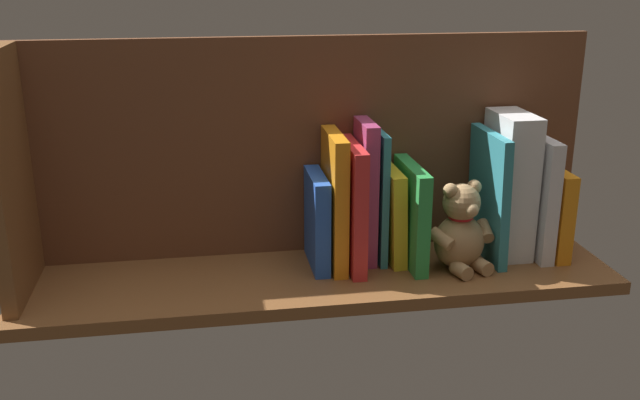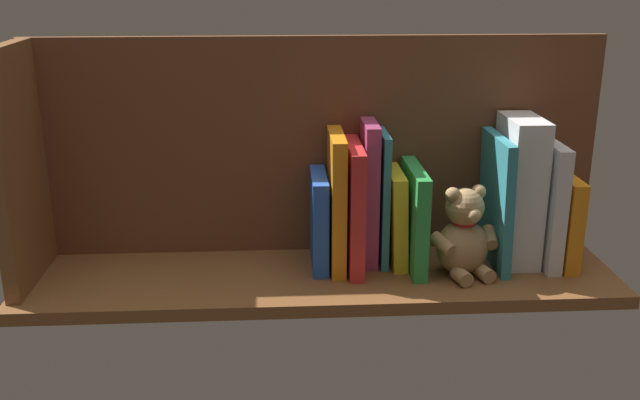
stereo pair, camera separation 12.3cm
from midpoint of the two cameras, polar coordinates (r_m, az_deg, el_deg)
ground_plane at (r=128.36cm, az=2.76°, el=-6.13°), size 102.78×26.68×2.20cm
shelf_back_panel at (r=131.86cm, az=2.39°, el=4.19°), size 102.78×1.50×39.61cm
shelf_side_divider at (r=125.85cm, az=-20.07°, el=2.37°), size 2.40×20.68×39.61cm
book_0 at (r=138.54cm, az=20.89°, el=-1.38°), size 2.70×14.86×16.28cm
book_1 at (r=136.39cm, az=19.84°, el=-0.23°), size 2.51×14.82×22.24cm
dictionary_thick_white at (r=134.84cm, az=17.90°, el=0.67°), size 6.07×12.69×26.29cm
book_2 at (r=132.50cm, az=16.28°, el=-0.14°), size 2.34×15.69×23.41cm
teddy_bear at (r=128.17cm, az=13.96°, el=-2.80°), size 12.39×11.79×15.87cm
book_3 at (r=128.97cm, az=10.13°, el=-1.41°), size 2.40×16.28×18.12cm
book_4 at (r=130.36cm, az=8.66°, el=-1.38°), size 3.13×12.28×17.05cm
book_5 at (r=129.42cm, az=7.65°, el=0.11°), size 1.28×10.93×23.78cm
book_6 at (r=128.94cm, az=6.61°, el=0.49°), size 2.46×10.47×25.50cm
book_7 at (r=126.59cm, az=5.46°, el=-0.58°), size 2.49×15.56×22.28cm
book_8 at (r=126.54cm, az=4.09°, el=-0.14°), size 2.48×14.18×24.03cm
book_9 at (r=127.76cm, az=2.65°, el=-1.65°), size 2.71×13.37×16.74cm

